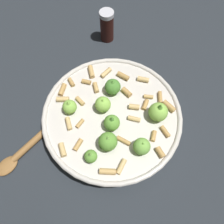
% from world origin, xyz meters
% --- Properties ---
extents(ground_plane, '(2.40, 2.40, 0.00)m').
position_xyz_m(ground_plane, '(0.00, 0.00, 0.00)').
color(ground_plane, '#23282D').
extents(cooking_pan, '(0.33, 0.33, 0.10)m').
position_xyz_m(cooking_pan, '(0.00, -0.00, 0.03)').
color(cooking_pan, beige).
rests_on(cooking_pan, ground).
extents(pepper_shaker, '(0.04, 0.04, 0.10)m').
position_xyz_m(pepper_shaker, '(-0.23, 0.17, 0.05)').
color(pepper_shaker, '#33140F').
rests_on(pepper_shaker, ground).
extents(wooden_spoon, '(0.06, 0.25, 0.02)m').
position_xyz_m(wooden_spoon, '(-0.08, -0.17, 0.01)').
color(wooden_spoon, olive).
rests_on(wooden_spoon, ground).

